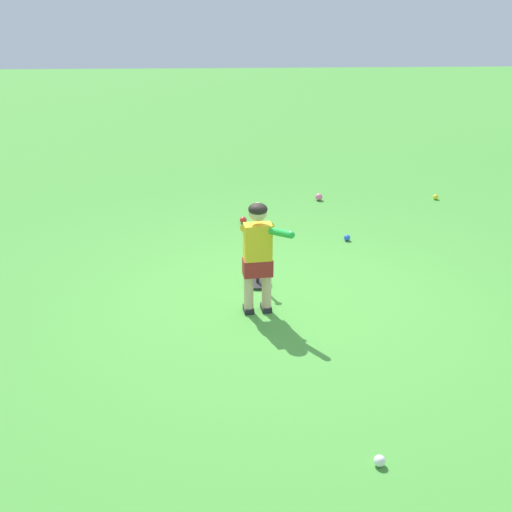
% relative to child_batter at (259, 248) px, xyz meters
% --- Properties ---
extents(ground_plane, '(40.00, 40.00, 0.00)m').
position_rel_child_batter_xyz_m(ground_plane, '(0.22, 0.27, -0.65)').
color(ground_plane, '#479338').
extents(child_batter, '(0.47, 0.54, 1.08)m').
position_rel_child_batter_xyz_m(child_batter, '(0.00, 0.00, 0.00)').
color(child_batter, '#232328').
rests_on(child_batter, ground).
extents(play_ball_behind_batter, '(0.08, 0.08, 0.08)m').
position_rel_child_batter_xyz_m(play_ball_behind_batter, '(0.66, -2.23, -0.61)').
color(play_ball_behind_batter, white).
rests_on(play_ball_behind_batter, ground).
extents(play_ball_far_left, '(0.08, 0.08, 0.08)m').
position_rel_child_batter_xyz_m(play_ball_far_left, '(1.17, 1.85, -0.61)').
color(play_ball_far_left, blue).
rests_on(play_ball_far_left, ground).
extents(play_ball_far_right, '(0.08, 0.08, 0.08)m').
position_rel_child_batter_xyz_m(play_ball_far_right, '(2.75, 3.46, -0.61)').
color(play_ball_far_right, yellow).
rests_on(play_ball_far_right, ground).
extents(play_ball_center_lawn, '(0.09, 0.09, 0.09)m').
position_rel_child_batter_xyz_m(play_ball_center_lawn, '(-0.06, 2.55, -0.61)').
color(play_ball_center_lawn, red).
rests_on(play_ball_center_lawn, ground).
extents(play_ball_midfield, '(0.10, 0.10, 0.10)m').
position_rel_child_batter_xyz_m(play_ball_midfield, '(1.06, 3.50, -0.60)').
color(play_ball_midfield, pink).
rests_on(play_ball_midfield, ground).
extents(batting_tee, '(0.28, 0.28, 0.62)m').
position_rel_child_batter_xyz_m(batting_tee, '(0.02, 0.61, -0.55)').
color(batting_tee, black).
rests_on(batting_tee, ground).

